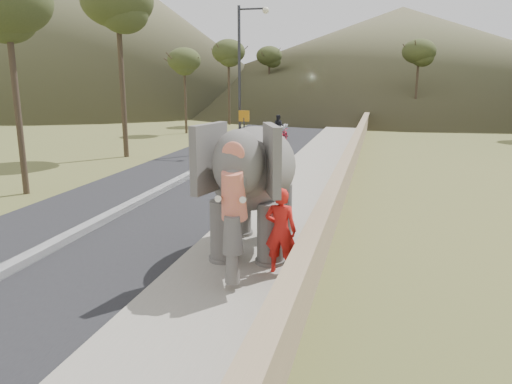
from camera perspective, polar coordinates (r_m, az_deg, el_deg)
ground at (r=11.31m, az=-1.95°, el=-9.22°), size 160.00×160.00×0.00m
road at (r=21.97m, az=-7.29°, el=1.85°), size 7.00×120.00×0.03m
median at (r=21.96m, az=-7.30°, el=2.09°), size 0.35×120.00×0.22m
walkway at (r=20.69m, az=5.72°, el=1.35°), size 3.00×120.00×0.15m
parapet at (r=20.43m, az=10.33°, el=2.40°), size 0.30×120.00×1.10m
lamppost at (r=28.67m, az=-1.31°, el=14.36°), size 1.76×0.36×8.00m
signboard at (r=27.89m, az=-1.38°, el=7.75°), size 0.60×0.08×2.40m
hill_left at (r=77.13m, az=-18.89°, el=17.56°), size 60.00×60.00×22.00m
hill_far at (r=80.11m, az=16.15°, el=14.68°), size 80.00×80.00×14.00m
elephant_and_man at (r=12.00m, az=-0.20°, el=0.69°), size 2.56×4.51×3.15m
motorcyclist at (r=33.41m, az=3.02°, el=6.97°), size 1.07×1.74×1.75m
trees at (r=36.21m, az=6.22°, el=12.53°), size 41.44×44.53×9.56m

